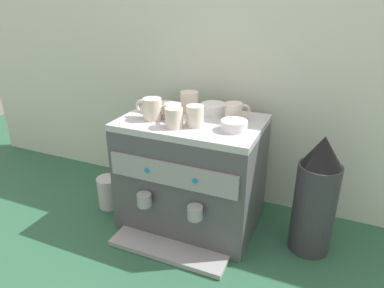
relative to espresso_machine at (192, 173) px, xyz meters
name	(u,v)px	position (x,y,z in m)	size (l,w,h in m)	color
ground_plane	(192,219)	(0.00, 0.00, -0.23)	(4.00, 4.00, 0.00)	#28563D
tiled_backsplash_wall	(217,81)	(0.00, 0.29, 0.33)	(2.80, 0.03, 1.12)	silver
espresso_machine	(192,173)	(0.00, 0.00, 0.00)	(0.55, 0.48, 0.47)	#4C4C51
ceramic_cup_0	(151,109)	(-0.15, -0.05, 0.28)	(0.12, 0.07, 0.08)	beige
ceramic_cup_1	(172,111)	(-0.07, -0.02, 0.27)	(0.10, 0.07, 0.06)	beige
ceramic_cup_2	(174,117)	(-0.03, -0.10, 0.27)	(0.09, 0.09, 0.07)	beige
ceramic_cup_3	(190,101)	(-0.05, 0.10, 0.28)	(0.07, 0.12, 0.08)	beige
ceramic_cup_4	(235,112)	(0.15, 0.06, 0.27)	(0.09, 0.08, 0.07)	beige
ceramic_cup_5	(195,116)	(0.04, -0.05, 0.27)	(0.09, 0.09, 0.08)	beige
ceramic_bowl_0	(213,109)	(0.05, 0.11, 0.25)	(0.10, 0.10, 0.04)	white
ceramic_bowl_1	(234,126)	(0.18, -0.04, 0.25)	(0.10, 0.10, 0.04)	white
ceramic_bowl_2	(164,108)	(-0.15, 0.05, 0.25)	(0.11, 0.11, 0.03)	white
coffee_grinder	(316,197)	(0.49, 0.02, 0.00)	(0.16, 0.16, 0.47)	#333338
milk_pitcher	(109,192)	(-0.39, -0.05, -0.16)	(0.10, 0.10, 0.15)	#B7B7BC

